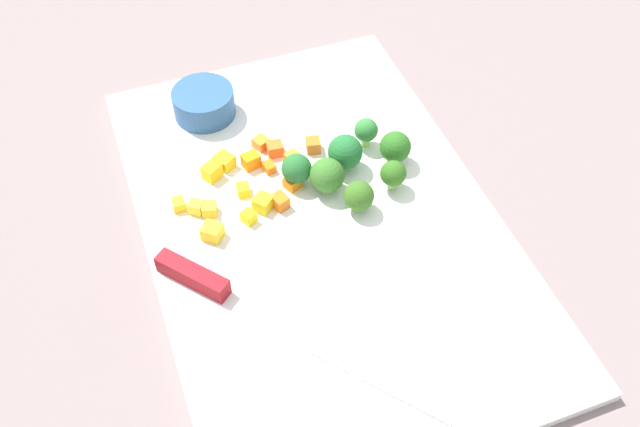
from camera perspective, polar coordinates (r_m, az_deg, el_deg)
The scene contains 28 objects.
ground_plane at distance 0.74m, azimuth 0.00°, elevation -1.10°, with size 4.00×4.00×0.00m, color gray.
cutting_board at distance 0.73m, azimuth 0.00°, elevation -0.81°, with size 0.54×0.35×0.01m, color white.
prep_bowl at distance 0.84m, azimuth -9.21°, elevation 8.65°, with size 0.07×0.07×0.03m, color #2B558B.
chef_knife at distance 0.66m, azimuth -4.47°, elevation -7.91°, with size 0.30×0.25×0.02m.
carrot_dice_0 at distance 0.79m, azimuth -3.59°, elevation 5.13°, with size 0.02×0.02×0.01m, color orange.
carrot_dice_1 at distance 0.79m, azimuth -0.55°, elevation 5.45°, with size 0.02×0.02×0.01m, color orange.
carrot_dice_2 at distance 0.77m, azimuth -4.06°, elevation 3.69°, with size 0.01×0.01×0.01m, color orange.
carrot_dice_3 at distance 0.74m, azimuth -3.19°, elevation 0.96°, with size 0.02×0.01×0.01m, color orange.
carrot_dice_4 at distance 0.78m, azimuth -5.50°, elevation 4.19°, with size 0.02×0.01×0.02m, color orange.
carrot_dice_5 at distance 0.78m, azimuth -2.14°, elevation 4.31°, with size 0.01×0.02×0.01m, color orange.
carrot_dice_6 at distance 0.80m, azimuth -4.71°, elevation 5.60°, with size 0.01×0.02×0.01m, color orange.
carrot_dice_7 at distance 0.76m, azimuth -2.19°, elevation 2.46°, with size 0.02×0.02×0.01m, color orange.
pepper_dice_0 at distance 0.75m, azimuth -11.15°, elevation 0.72°, with size 0.01×0.01×0.01m, color yellow.
pepper_dice_1 at distance 0.78m, azimuth -7.60°, elevation 4.13°, with size 0.02×0.02×0.01m, color yellow.
pepper_dice_2 at distance 0.74m, azimuth -4.52°, elevation 0.85°, with size 0.02×0.02×0.02m, color yellow.
pepper_dice_3 at distance 0.74m, azimuth -8.76°, elevation 0.35°, with size 0.01×0.01×0.01m, color yellow.
pepper_dice_4 at distance 0.72m, azimuth -8.54°, elevation -1.45°, with size 0.02×0.02×0.02m, color yellow.
pepper_dice_5 at distance 0.74m, azimuth -9.78°, elevation 0.50°, with size 0.01×0.01×0.01m, color yellow.
pepper_dice_6 at distance 0.73m, azimuth -5.68°, elevation -0.28°, with size 0.01×0.01×0.01m, color yellow.
pepper_dice_7 at distance 0.75m, azimuth -6.11°, elevation 1.89°, with size 0.01×0.01×0.01m, color yellow.
pepper_dice_8 at distance 0.77m, azimuth -8.57°, elevation 3.31°, with size 0.02×0.02×0.02m, color yellow.
broccoli_floret_0 at distance 0.74m, azimuth 0.57°, elevation 3.02°, with size 0.04×0.04×0.04m.
broccoli_floret_1 at distance 0.77m, azimuth 5.99°, elevation 5.25°, with size 0.03×0.03×0.04m.
broccoli_floret_2 at distance 0.75m, azimuth 5.83°, elevation 3.14°, with size 0.03×0.03×0.04m.
broccoli_floret_3 at distance 0.76m, azimuth 2.01°, elevation 4.88°, with size 0.04×0.04×0.04m.
broccoli_floret_4 at distance 0.72m, azimuth 3.22°, elevation 1.16°, with size 0.03×0.03×0.04m.
broccoli_floret_5 at distance 0.79m, azimuth 3.68°, elevation 6.58°, with size 0.03×0.03×0.04m.
broccoli_floret_6 at distance 0.75m, azimuth -1.87°, elevation 3.55°, with size 0.03×0.03×0.04m.
Camera 1 is at (-0.44, 0.16, 0.57)m, focal length 40.32 mm.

